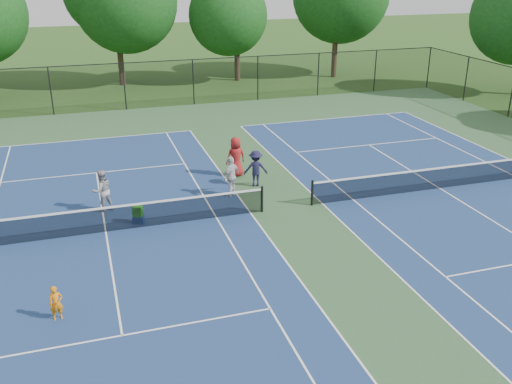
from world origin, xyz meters
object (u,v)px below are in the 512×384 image
object	(u,v)px
ball_crate	(138,220)
bystander_b	(256,168)
bystander_c	(236,157)
bystander_a	(231,176)
child_player	(56,303)
tree_back_c	(237,9)
ball_hopper	(138,211)
instructor	(102,191)

from	to	relation	value
ball_crate	bystander_b	bearing A→B (deg)	23.34
bystander_b	bystander_c	world-z (taller)	bystander_c
bystander_b	bystander_a	bearing A→B (deg)	42.93
child_player	bystander_c	xyz separation A→B (m)	(7.65, 9.20, 0.40)
child_player	ball_crate	xyz separation A→B (m)	(2.83, 5.49, -0.36)
tree_back_c	ball_crate	world-z (taller)	tree_back_c
bystander_b	bystander_c	xyz separation A→B (m)	(-0.49, 1.42, 0.11)
bystander_a	bystander_b	distance (m)	1.49
ball_crate	tree_back_c	bearing A→B (deg)	66.35
child_player	ball_hopper	xyz separation A→B (m)	(2.83, 5.49, -0.01)
child_player	bystander_b	xyz separation A→B (m)	(8.14, 7.78, 0.29)
instructor	bystander_c	size ratio (longest dim) A/B	0.93
ball_crate	ball_hopper	distance (m)	0.35
tree_back_c	bystander_a	distance (m)	24.46
instructor	ball_crate	distance (m)	2.08
tree_back_c	bystander_a	xyz separation A→B (m)	(-6.75, -23.05, -4.62)
bystander_b	bystander_c	distance (m)	1.50
bystander_a	bystander_c	bearing A→B (deg)	-150.31
tree_back_c	child_player	distance (m)	33.40
child_player	bystander_b	distance (m)	11.27
bystander_c	tree_back_c	bearing A→B (deg)	-114.09
instructor	bystander_b	bearing A→B (deg)	164.34
bystander_b	ball_hopper	size ratio (longest dim) A/B	3.92
child_player	bystander_a	size ratio (longest dim) A/B	0.59
bystander_c	ball_crate	xyz separation A→B (m)	(-4.82, -3.71, -0.76)
bystander_c	ball_crate	bearing A→B (deg)	29.39
child_player	instructor	bearing A→B (deg)	66.00
tree_back_c	child_player	size ratio (longest dim) A/B	8.29
bystander_a	instructor	bearing A→B (deg)	-40.36
bystander_a	bystander_c	world-z (taller)	bystander_c
ball_crate	ball_hopper	size ratio (longest dim) A/B	0.98
bystander_b	ball_crate	bearing A→B (deg)	36.44
bystander_a	bystander_b	world-z (taller)	bystander_a
bystander_c	bystander_b	bearing A→B (deg)	100.99
bystander_c	ball_hopper	size ratio (longest dim) A/B	4.45
instructor	ball_hopper	world-z (taller)	instructor
tree_back_c	instructor	size ratio (longest dim) A/B	4.99
child_player	bystander_b	size ratio (longest dim) A/B	0.63
instructor	bystander_b	xyz separation A→B (m)	(6.48, 0.71, -0.04)
instructor	ball_crate	xyz separation A→B (m)	(1.17, -1.58, -0.69)
ball_crate	ball_hopper	bearing A→B (deg)	0.00
tree_back_c	bystander_a	size ratio (longest dim) A/B	4.88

